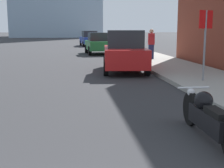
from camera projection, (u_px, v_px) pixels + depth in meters
name	position (u px, v px, depth m)	size (l,w,h in m)	color
sidewalk	(109.00, 43.00, 41.04)	(3.03, 240.00, 0.15)	gray
motorcycle	(208.00, 117.00, 5.35)	(0.62, 2.39, 0.80)	black
parked_car_red	(125.00, 52.00, 13.96)	(2.21, 4.37, 1.85)	red
parked_car_green	(99.00, 43.00, 24.05)	(2.16, 4.02, 1.64)	#1E6B33
parked_car_blue	(89.00, 39.00, 35.59)	(2.17, 4.42, 1.72)	#1E3899
stop_sign	(205.00, 33.00, 10.50)	(0.57, 0.26, 2.36)	slate
pedestrian	(151.00, 44.00, 18.39)	(0.36, 0.25, 1.76)	#1E2347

